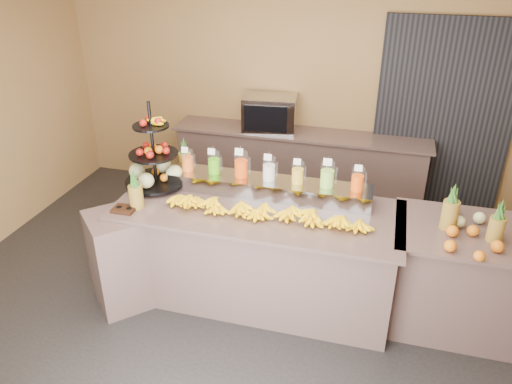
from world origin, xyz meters
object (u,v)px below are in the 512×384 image
at_px(banana_heap, 264,208).
at_px(oven_warmer, 270,113).
at_px(pitcher_tray, 269,187).
at_px(right_fruit_pile, 470,232).
at_px(condiment_caddy, 124,209).
at_px(fruit_stand, 158,165).

distance_m(banana_heap, oven_warmer, 2.09).
bearing_deg(pitcher_tray, oven_warmer, 103.63).
bearing_deg(oven_warmer, right_fruit_pile, -49.56).
bearing_deg(condiment_caddy, oven_warmer, 72.57).
height_order(right_fruit_pile, oven_warmer, oven_warmer).
bearing_deg(right_fruit_pile, condiment_caddy, -174.15).
distance_m(right_fruit_pile, oven_warmer, 2.90).
height_order(pitcher_tray, condiment_caddy, pitcher_tray).
relative_size(banana_heap, oven_warmer, 2.92).
bearing_deg(banana_heap, fruit_stand, 165.74).
height_order(banana_heap, oven_warmer, oven_warmer).
bearing_deg(right_fruit_pile, fruit_stand, 174.92).
relative_size(fruit_stand, oven_warmer, 1.31).
distance_m(fruit_stand, right_fruit_pile, 2.73).
distance_m(pitcher_tray, banana_heap, 0.37).
height_order(fruit_stand, oven_warmer, fruit_stand).
bearing_deg(pitcher_tray, right_fruit_pile, -11.29).
distance_m(banana_heap, condiment_caddy, 1.20).
distance_m(pitcher_tray, right_fruit_pile, 1.71).
bearing_deg(fruit_stand, right_fruit_pile, -17.55).
bearing_deg(right_fruit_pile, banana_heap, -178.81).
distance_m(fruit_stand, condiment_caddy, 0.57).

